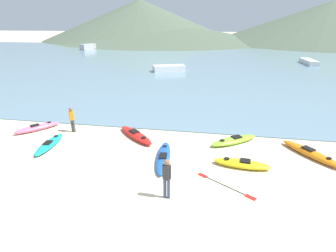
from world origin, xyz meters
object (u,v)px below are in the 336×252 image
object	(u,v)px
kayak_on_sand_1	(136,135)
kayak_on_sand_0	(242,164)
moored_boat_4	(88,47)
loose_paddle	(225,186)
kayak_on_sand_3	(311,153)
kayak_on_sand_2	(50,144)
kayak_on_sand_4	(164,157)
moored_boat_0	(169,68)
person_near_foreground	(167,176)
moored_boat_2	(309,62)
person_near_waterline	(72,118)
kayak_on_sand_6	(234,140)
kayak_on_sand_5	(37,128)

from	to	relation	value
kayak_on_sand_1	kayak_on_sand_0	bearing A→B (deg)	-22.13
moored_boat_4	loose_paddle	xyz separation A→B (m)	(32.93, -54.85, -0.71)
kayak_on_sand_3	moored_boat_4	bearing A→B (deg)	126.03
kayak_on_sand_2	moored_boat_4	bearing A→B (deg)	113.88
kayak_on_sand_1	kayak_on_sand_2	xyz separation A→B (m)	(-4.42, -2.01, -0.03)
kayak_on_sand_0	loose_paddle	xyz separation A→B (m)	(-0.83, -1.75, -0.16)
kayak_on_sand_4	moored_boat_0	xyz separation A→B (m)	(-4.12, 25.13, 0.33)
kayak_on_sand_4	person_near_foreground	distance (m)	3.23
kayak_on_sand_1	moored_boat_2	distance (m)	38.80
kayak_on_sand_0	moored_boat_2	size ratio (longest dim) A/B	0.50
person_near_foreground	person_near_waterline	bearing A→B (deg)	141.60
moored_boat_2	loose_paddle	world-z (taller)	moored_boat_2
moored_boat_0	moored_boat_2	size ratio (longest dim) A/B	0.87
kayak_on_sand_6	kayak_on_sand_2	bearing A→B (deg)	-167.51
person_near_waterline	kayak_on_sand_4	bearing A→B (deg)	-21.90
kayak_on_sand_0	kayak_on_sand_1	xyz separation A→B (m)	(-6.03, 2.45, -0.00)
kayak_on_sand_4	kayak_on_sand_0	bearing A→B (deg)	-0.81
kayak_on_sand_3	loose_paddle	xyz separation A→B (m)	(-4.43, -3.48, -0.17)
kayak_on_sand_0	kayak_on_sand_3	size ratio (longest dim) A/B	0.86
kayak_on_sand_0	moored_boat_4	distance (m)	62.92
kayak_on_sand_4	moored_boat_2	xyz separation A→B (m)	(17.42, 35.89, 0.28)
kayak_on_sand_4	moored_boat_2	distance (m)	39.89
kayak_on_sand_2	moored_boat_2	world-z (taller)	moored_boat_2
kayak_on_sand_0	kayak_on_sand_3	bearing A→B (deg)	25.65
moored_boat_0	kayak_on_sand_4	bearing A→B (deg)	-80.68
kayak_on_sand_6	person_near_foreground	size ratio (longest dim) A/B	1.71
kayak_on_sand_0	moored_boat_4	size ratio (longest dim) A/B	0.59
kayak_on_sand_6	moored_boat_2	world-z (taller)	moored_boat_2
person_near_foreground	moored_boat_0	xyz separation A→B (m)	(-4.85, 28.16, -0.51)
person_near_foreground	moored_boat_4	world-z (taller)	person_near_foreground
kayak_on_sand_1	kayak_on_sand_3	size ratio (longest dim) A/B	0.93
kayak_on_sand_2	moored_boat_2	size ratio (longest dim) A/B	0.53
kayak_on_sand_3	moored_boat_4	world-z (taller)	moored_boat_4
moored_boat_4	kayak_on_sand_1	bearing A→B (deg)	-61.29
kayak_on_sand_0	kayak_on_sand_1	bearing A→B (deg)	157.87
kayak_on_sand_4	moored_boat_4	distance (m)	60.90
kayak_on_sand_4	moored_boat_4	size ratio (longest dim) A/B	0.76
kayak_on_sand_4	person_near_waterline	xyz separation A→B (m)	(-6.31, 2.54, 0.78)
kayak_on_sand_1	kayak_on_sand_2	size ratio (longest dim) A/B	1.01
kayak_on_sand_0	kayak_on_sand_5	distance (m)	12.84
moored_boat_4	kayak_on_sand_0	bearing A→B (deg)	-57.55
kayak_on_sand_3	kayak_on_sand_5	xyz separation A→B (m)	(-16.20, 0.72, 0.00)
kayak_on_sand_1	person_near_foreground	world-z (taller)	person_near_foreground
kayak_on_sand_1	moored_boat_4	distance (m)	57.75
kayak_on_sand_1	person_near_foreground	xyz separation A→B (m)	(2.89, -5.43, 0.81)
kayak_on_sand_6	loose_paddle	xyz separation A→B (m)	(-0.61, -4.45, -0.16)
kayak_on_sand_2	person_near_foreground	bearing A→B (deg)	-25.03
kayak_on_sand_0	kayak_on_sand_3	xyz separation A→B (m)	(3.60, 1.73, 0.01)
person_near_waterline	loose_paddle	size ratio (longest dim) A/B	0.67
kayak_on_sand_6	kayak_on_sand_4	bearing A→B (deg)	-143.89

